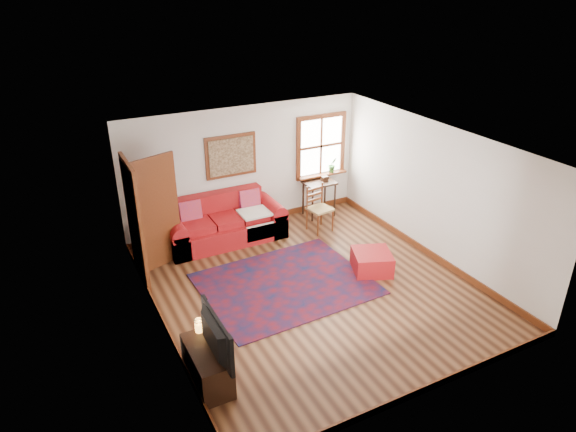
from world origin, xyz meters
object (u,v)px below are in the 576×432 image
side_table (319,187)px  ladder_back_chair (318,206)px  media_cabinet (207,366)px  red_leather_sofa (224,225)px  red_ottoman (372,262)px

side_table → ladder_back_chair: 0.70m
ladder_back_chair → media_cabinet: size_ratio=1.03×
red_leather_sofa → ladder_back_chair: (1.86, -0.47, 0.22)m
ladder_back_chair → red_leather_sofa: bearing=165.9°
red_leather_sofa → ladder_back_chair: bearing=-14.1°
side_table → red_ottoman: bearing=-98.1°
red_ottoman → media_cabinet: (-3.48, -1.26, 0.07)m
red_leather_sofa → ladder_back_chair: 1.93m
ladder_back_chair → media_cabinet: 4.67m
media_cabinet → ladder_back_chair: bearing=42.0°
red_leather_sofa → media_cabinet: size_ratio=2.50×
media_cabinet → red_leather_sofa: bearing=65.9°
side_table → ladder_back_chair: size_ratio=0.82×
red_ottoman → side_table: bearing=103.6°
red_ottoman → ladder_back_chair: 1.89m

